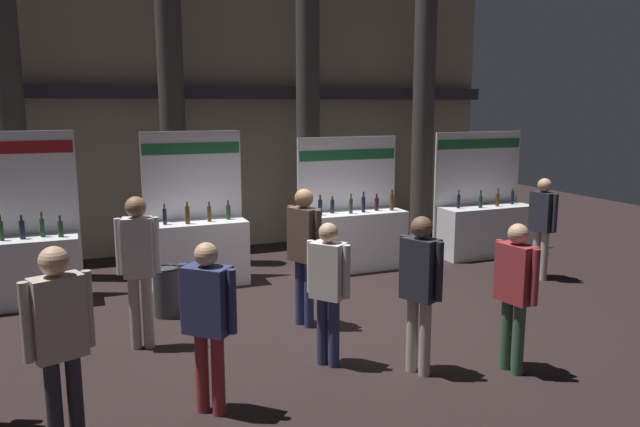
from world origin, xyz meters
TOP-DOWN VIEW (x-y plane):
  - ground_plane at (0.00, 0.00)m, footprint 24.00×24.00m
  - hall_colonnade at (0.00, 4.36)m, footprint 11.26×1.36m
  - exhibitor_booth_0 at (-3.82, 1.99)m, footprint 1.82×0.66m
  - exhibitor_booth_1 at (-1.18, 2.06)m, footprint 1.59×0.66m
  - exhibitor_booth_2 at (1.53, 1.99)m, footprint 1.87×0.66m
  - exhibitor_booth_3 at (4.27, 1.95)m, footprint 1.92×0.66m
  - trash_bin at (-1.87, 0.73)m, footprint 0.36×0.36m
  - visitor_0 at (-3.14, -2.42)m, footprint 0.53×0.33m
  - visitor_1 at (1.31, -2.48)m, footprint 0.28×0.58m
  - visitor_2 at (-2.32, -0.31)m, footprint 0.50×0.28m
  - visitor_4 at (4.11, 0.25)m, footprint 0.25×0.57m
  - visitor_5 at (0.36, -2.13)m, footprint 0.37×0.50m
  - visitor_6 at (-1.89, -2.16)m, footprint 0.48×0.47m
  - visitor_7 at (-0.46, -1.58)m, footprint 0.41×0.43m
  - visitor_8 at (-0.27, -0.33)m, footprint 0.38×0.53m

SIDE VIEW (x-z plane):
  - ground_plane at x=0.00m, z-range 0.00..0.00m
  - trash_bin at x=-1.87m, z-range 0.00..0.69m
  - exhibitor_booth_3 at x=4.27m, z-range -0.59..1.75m
  - exhibitor_booth_2 at x=1.53m, z-range -0.55..1.75m
  - exhibitor_booth_0 at x=-3.82m, z-range -0.63..1.85m
  - exhibitor_booth_1 at x=-1.18m, z-range -0.60..1.84m
  - visitor_7 at x=-0.46m, z-range 0.15..1.76m
  - visitor_1 at x=1.31m, z-range 0.15..1.79m
  - visitor_6 at x=-1.89m, z-range 0.17..1.81m
  - visitor_4 at x=4.11m, z-range 0.16..1.84m
  - visitor_5 at x=0.36m, z-range 0.17..1.88m
  - visitor_0 at x=-3.14m, z-range 0.17..1.94m
  - visitor_2 at x=-2.32m, z-range 0.17..2.00m
  - visitor_8 at x=-0.27m, z-range 0.19..2.00m
  - hall_colonnade at x=0.00m, z-range -0.03..5.56m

